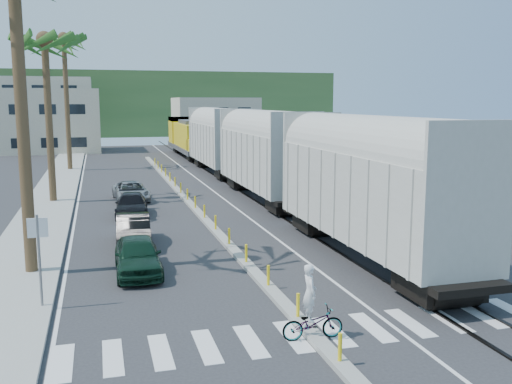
# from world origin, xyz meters

# --- Properties ---
(ground) EXTENTS (140.00, 140.00, 0.00)m
(ground) POSITION_xyz_m (0.00, 0.00, 0.00)
(ground) COLOR #28282B
(ground) RESTS_ON ground
(sidewalk) EXTENTS (3.00, 90.00, 0.15)m
(sidewalk) POSITION_xyz_m (-8.50, 25.00, 0.07)
(sidewalk) COLOR gray
(sidewalk) RESTS_ON ground
(rails) EXTENTS (1.56, 100.00, 0.06)m
(rails) POSITION_xyz_m (5.00, 28.00, 0.03)
(rails) COLOR black
(rails) RESTS_ON ground
(median) EXTENTS (0.45, 60.00, 0.85)m
(median) POSITION_xyz_m (0.00, 19.96, 0.09)
(median) COLOR gray
(median) RESTS_ON ground
(crosswalk) EXTENTS (14.00, 2.20, 0.01)m
(crosswalk) POSITION_xyz_m (0.00, -2.00, 0.01)
(crosswalk) COLOR silver
(crosswalk) RESTS_ON ground
(lane_markings) EXTENTS (9.42, 90.00, 0.01)m
(lane_markings) POSITION_xyz_m (-2.15, 25.00, 0.00)
(lane_markings) COLOR silver
(lane_markings) RESTS_ON ground
(freight_train) EXTENTS (3.00, 60.94, 5.85)m
(freight_train) POSITION_xyz_m (5.00, 25.28, 2.91)
(freight_train) COLOR #AFACA1
(freight_train) RESTS_ON ground
(palm_trees) EXTENTS (3.50, 37.20, 13.75)m
(palm_trees) POSITION_xyz_m (-8.10, 22.70, 10.81)
(palm_trees) COLOR brown
(palm_trees) RESTS_ON ground
(street_sign) EXTENTS (0.60, 0.08, 3.00)m
(street_sign) POSITION_xyz_m (-7.30, 2.00, 1.97)
(street_sign) COLOR slate
(street_sign) RESTS_ON ground
(buildings) EXTENTS (38.00, 27.00, 10.00)m
(buildings) POSITION_xyz_m (-6.41, 71.66, 4.36)
(buildings) COLOR #B3A78E
(buildings) RESTS_ON ground
(hillside) EXTENTS (80.00, 20.00, 12.00)m
(hillside) POSITION_xyz_m (0.00, 100.00, 6.00)
(hillside) COLOR #385628
(hillside) RESTS_ON ground
(car_lead) EXTENTS (1.75, 4.16, 1.40)m
(car_lead) POSITION_xyz_m (-4.17, 5.08, 0.70)
(car_lead) COLOR black
(car_lead) RESTS_ON ground
(car_second) EXTENTS (1.84, 4.31, 1.38)m
(car_second) POSITION_xyz_m (-4.06, 9.44, 0.69)
(car_second) COLOR black
(car_second) RESTS_ON ground
(car_third) EXTENTS (2.40, 4.61, 1.26)m
(car_third) POSITION_xyz_m (-3.73, 16.27, 0.63)
(car_third) COLOR black
(car_third) RESTS_ON ground
(car_rear) EXTENTS (2.74, 4.77, 1.24)m
(car_rear) POSITION_xyz_m (-3.46, 21.46, 0.62)
(car_rear) COLOR #949799
(car_rear) RESTS_ON ground
(cyclist) EXTENTS (0.76, 1.75, 2.11)m
(cyclist) POSITION_xyz_m (-0.07, -2.31, 0.68)
(cyclist) COLOR #9EA0A5
(cyclist) RESTS_ON ground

